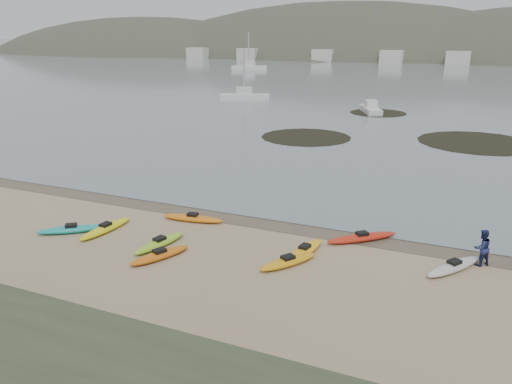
% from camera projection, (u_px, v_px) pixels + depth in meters
% --- Properties ---
extents(ground, '(600.00, 600.00, 0.00)m').
position_uv_depth(ground, '(256.00, 218.00, 27.27)').
color(ground, tan).
rests_on(ground, ground).
extents(wet_sand, '(60.00, 60.00, 0.00)m').
position_uv_depth(wet_sand, '(254.00, 220.00, 27.00)').
color(wet_sand, brown).
rests_on(wet_sand, ground).
extents(water, '(1200.00, 1200.00, 0.00)m').
position_uv_depth(water, '(461.00, 49.00, 289.26)').
color(water, slate).
rests_on(water, ground).
extents(kayaks, '(20.78, 8.62, 0.34)m').
position_uv_depth(kayaks, '(229.00, 242.00, 23.78)').
color(kayaks, red).
rests_on(kayaks, ground).
extents(person_east, '(1.02, 1.00, 1.65)m').
position_uv_depth(person_east, '(482.00, 248.00, 21.53)').
color(person_east, navy).
rests_on(person_east, ground).
extents(kelp_mats, '(24.87, 25.62, 0.04)m').
position_uv_depth(kelp_mats, '(400.00, 133.00, 49.78)').
color(kelp_mats, black).
rests_on(kelp_mats, water).
extents(moored_boats, '(90.86, 77.48, 1.29)m').
position_uv_depth(moored_boats, '(421.00, 80.00, 98.51)').
color(moored_boats, silver).
rests_on(moored_boats, ground).
extents(far_town, '(199.00, 5.00, 4.00)m').
position_uv_depth(far_town, '(464.00, 58.00, 151.01)').
color(far_town, beige).
rests_on(far_town, ground).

